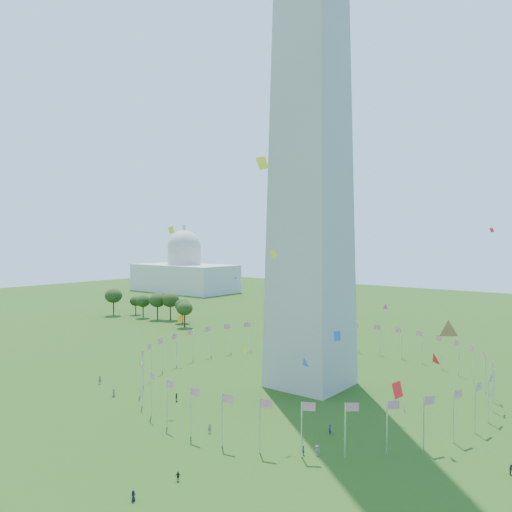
# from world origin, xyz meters

# --- Properties ---
(ground) EXTENTS (600.00, 600.00, 0.00)m
(ground) POSITION_xyz_m (0.00, 0.00, 0.00)
(ground) COLOR #1F410F
(ground) RESTS_ON ground
(washington_monument) EXTENTS (16.80, 16.80, 169.00)m
(washington_monument) POSITION_xyz_m (0.00, 50.00, 84.50)
(washington_monument) COLOR #B1AD9D
(washington_monument) RESTS_ON ground
(flag_ring) EXTENTS (80.24, 80.24, 9.00)m
(flag_ring) POSITION_xyz_m (-0.00, 50.00, 4.50)
(flag_ring) COLOR silver
(flag_ring) RESTS_ON ground
(capitol_building) EXTENTS (70.00, 35.00, 46.00)m
(capitol_building) POSITION_xyz_m (-180.00, 180.00, 23.00)
(capitol_building) COLOR beige
(capitol_building) RESTS_ON ground
(crowd) EXTENTS (96.92, 62.87, 2.04)m
(crowd) POSITION_xyz_m (9.80, 1.73, 0.88)
(crowd) COLOR #292929
(crowd) RESTS_ON ground
(kites_aloft) EXTENTS (104.55, 72.42, 41.68)m
(kites_aloft) POSITION_xyz_m (19.14, 23.09, 20.63)
(kites_aloft) COLOR red
(kites_aloft) RESTS_ON ground
(tree_line_west) EXTENTS (55.55, 15.80, 12.17)m
(tree_line_west) POSITION_xyz_m (-106.27, 90.68, 5.47)
(tree_line_west) COLOR #2E4918
(tree_line_west) RESTS_ON ground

